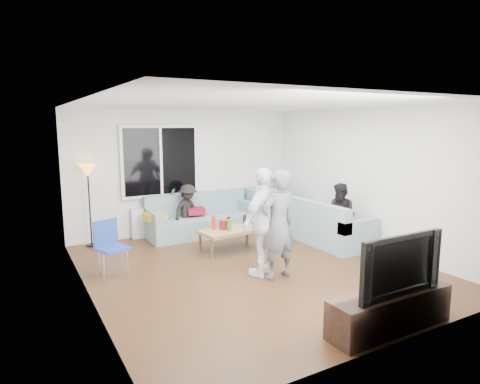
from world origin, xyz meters
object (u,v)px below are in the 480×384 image
sofa_back_section (203,215)px  tv_console (390,311)px  sofa_right_section (325,221)px  side_chair (113,249)px  player_left (278,225)px  television (393,263)px  spectator_back (188,211)px  player_right (265,222)px  floor_lamp (90,206)px  coffee_table (231,240)px  spectator_right (341,216)px

sofa_back_section → tv_console: bearing=-88.2°
sofa_right_section → side_chair: side_chair is taller
player_left → television: (0.19, -1.95, -0.04)m
player_left → spectator_back: 2.88m
player_right → floor_lamp: bearing=-73.5°
side_chair → tv_console: (2.34, -3.20, -0.21)m
coffee_table → tv_console: 3.50m
tv_console → television: television is taller
floor_lamp → television: 5.57m
sofa_right_section → spectator_back: spectator_back is taller
coffee_table → floor_lamp: size_ratio=0.71×
player_left → player_right: (-0.11, 0.20, 0.01)m
tv_console → television: 0.56m
spectator_back → tv_console: bearing=-104.2°
player_right → coffee_table: bearing=-114.2°
spectator_right → television: spectator_right is taller
player_right → spectator_right: 2.10m
sofa_back_section → player_left: 2.85m
spectator_right → floor_lamp: bearing=-136.2°
coffee_table → floor_lamp: floor_lamp is taller
player_right → tv_console: size_ratio=1.04×
sofa_back_section → player_right: (-0.15, -2.62, 0.40)m
spectator_right → television: 3.18m
spectator_back → tv_console: spectator_back is taller
player_left → spectator_right: player_left is taller
player_right → spectator_right: size_ratio=1.36×
sofa_right_section → spectator_right: 0.48m
coffee_table → television: television is taller
sofa_right_section → floor_lamp: bearing=64.5°
coffee_table → player_left: (-0.02, -1.55, 0.62)m
side_chair → television: television is taller
sofa_back_section → side_chair: side_chair is taller
sofa_right_section → player_right: 2.28m
player_right → spectator_back: (-0.17, 2.65, -0.29)m
coffee_table → sofa_back_section: bearing=89.3°
side_chair → floor_lamp: size_ratio=0.55×
side_chair → spectator_back: bearing=20.5°
floor_lamp → player_left: bearing=-55.2°
sofa_right_section → television: television is taller
side_chair → television: bearing=-73.7°
spectator_right → television: size_ratio=1.02×
sofa_back_section → spectator_right: size_ratio=1.89×
player_right → television: player_right is taller
sofa_back_section → television: television is taller
side_chair → player_left: (2.15, -1.25, 0.39)m
sofa_right_section → player_right: player_right is taller
television → spectator_back: bearing=95.5°
sofa_back_section → television: 4.79m
spectator_back → tv_console: 4.83m
side_chair → player_right: size_ratio=0.52×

